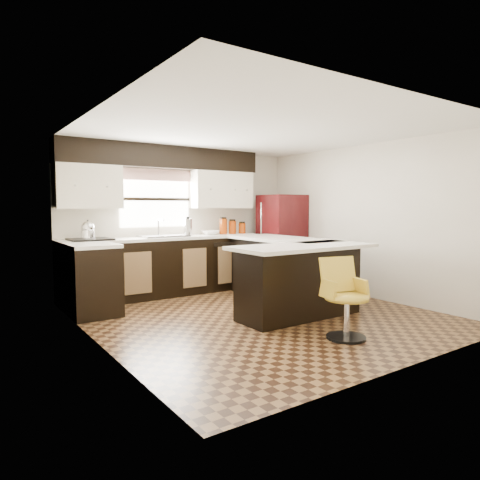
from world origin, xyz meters
TOP-DOWN VIEW (x-y plane):
  - floor at (0.00, 0.00)m, footprint 4.40×4.40m
  - ceiling at (0.00, 0.00)m, footprint 4.40×4.40m
  - wall_back at (0.00, 2.20)m, footprint 4.40×0.00m
  - wall_front at (0.00, -2.20)m, footprint 4.40×0.00m
  - wall_left at (-2.10, 0.00)m, footprint 0.00×4.40m
  - wall_right at (2.10, 0.00)m, footprint 0.00×4.40m
  - base_cab_back at (-0.45, 1.90)m, footprint 3.30×0.60m
  - base_cab_left at (-1.80, 1.25)m, footprint 0.60×0.70m
  - counter_back at (-0.45, 1.90)m, footprint 3.30×0.60m
  - counter_left at (-1.80, 1.25)m, footprint 0.60×0.70m
  - soffit at (-0.40, 2.03)m, footprint 3.40×0.35m
  - upper_cab_left at (-1.62, 2.03)m, footprint 0.94×0.35m
  - upper_cab_right at (0.68, 2.03)m, footprint 1.14×0.35m
  - window_pane at (-0.50, 2.18)m, footprint 1.20×0.02m
  - valance at (-0.50, 2.14)m, footprint 1.30×0.06m
  - sink at (-0.50, 1.88)m, footprint 0.75×0.45m
  - dishwasher at (0.55, 1.61)m, footprint 0.58×0.03m
  - cooktop at (-1.65, 1.88)m, footprint 0.58×0.50m
  - peninsula_long at (0.90, 0.62)m, footprint 0.60×1.95m
  - peninsula_return at (0.38, -0.35)m, footprint 1.65×0.60m
  - counter_pen_long at (0.95, 0.62)m, footprint 0.84×1.95m
  - counter_pen_return at (0.35, -0.44)m, footprint 1.89×0.84m
  - refrigerator at (1.73, 1.61)m, footprint 0.70×0.67m
  - bar_chair at (0.17, -1.33)m, footprint 0.57×0.57m
  - kettle at (-1.68, 1.88)m, footprint 0.20×0.20m
  - percolator at (-0.06, 1.90)m, footprint 0.14×0.14m
  - mixing_bowl at (0.38, 1.90)m, footprint 0.34×0.34m
  - canister_large at (0.65, 1.92)m, footprint 0.13×0.13m
  - canister_med at (0.84, 1.92)m, footprint 0.13×0.13m
  - canister_small at (1.05, 1.92)m, footprint 0.13×0.13m

SIDE VIEW (x-z plane):
  - floor at x=0.00m, z-range 0.00..0.00m
  - dishwasher at x=0.55m, z-range 0.04..0.82m
  - bar_chair at x=0.17m, z-range 0.00..0.88m
  - base_cab_back at x=-0.45m, z-range 0.00..0.90m
  - base_cab_left at x=-1.80m, z-range 0.00..0.90m
  - peninsula_long at x=0.90m, z-range 0.00..0.90m
  - peninsula_return at x=0.38m, z-range 0.00..0.90m
  - refrigerator at x=1.73m, z-range 0.00..1.64m
  - counter_back at x=-0.45m, z-range 0.90..0.94m
  - counter_left at x=-1.80m, z-range 0.90..0.94m
  - counter_pen_long at x=0.95m, z-range 0.90..0.94m
  - counter_pen_return at x=0.35m, z-range 0.90..0.94m
  - cooktop at x=-1.65m, z-range 0.94..0.97m
  - sink at x=-0.50m, z-range 0.95..0.98m
  - mixing_bowl at x=0.38m, z-range 0.95..1.02m
  - canister_small at x=1.05m, z-range 0.95..1.13m
  - canister_med at x=0.84m, z-range 0.95..1.17m
  - canister_large at x=0.65m, z-range 0.95..1.21m
  - percolator at x=-0.06m, z-range 0.95..1.23m
  - kettle at x=-1.68m, z-range 0.97..1.24m
  - wall_back at x=0.00m, z-range -1.00..3.40m
  - wall_front at x=0.00m, z-range -1.00..3.40m
  - wall_left at x=-2.10m, z-range -1.00..3.40m
  - wall_right at x=2.10m, z-range -1.00..3.40m
  - window_pane at x=-0.50m, z-range 1.10..2.00m
  - upper_cab_left at x=-1.62m, z-range 1.40..2.04m
  - upper_cab_right at x=0.68m, z-range 1.40..2.04m
  - valance at x=-0.50m, z-range 1.85..2.03m
  - soffit at x=-0.40m, z-range 2.04..2.40m
  - ceiling at x=0.00m, z-range 2.40..2.40m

